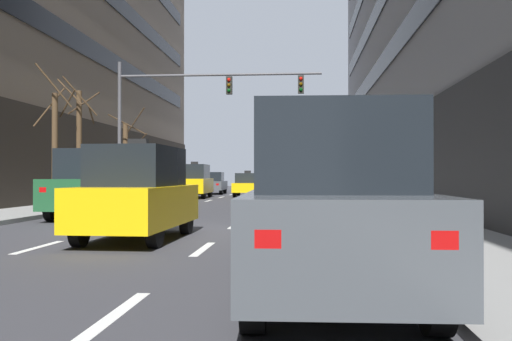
{
  "coord_description": "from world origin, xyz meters",
  "views": [
    {
      "loc": [
        3.51,
        -13.51,
        1.41
      ],
      "look_at": [
        0.89,
        18.42,
        1.69
      ],
      "focal_mm": 38.96,
      "sensor_mm": 36.0,
      "label": 1
    }
  ],
  "objects_px": {
    "taxi_driving_1": "(194,181)",
    "street_tree_1": "(126,158)",
    "street_tree_2": "(55,145)",
    "taxi_driving_4": "(151,189)",
    "traffic_signal_0": "(188,103)",
    "car_driving_0": "(95,184)",
    "street_tree_0": "(79,143)",
    "car_driving_2": "(212,183)",
    "taxi_driving_3": "(248,185)",
    "car_parked_0": "(331,206)",
    "taxi_driving_5": "(138,193)"
  },
  "relations": [
    {
      "from": "taxi_driving_5",
      "to": "car_parked_0",
      "type": "distance_m",
      "value": 6.78
    },
    {
      "from": "car_driving_2",
      "to": "street_tree_0",
      "type": "distance_m",
      "value": 18.39
    },
    {
      "from": "car_driving_2",
      "to": "taxi_driving_3",
      "type": "xyz_separation_m",
      "value": [
        3.13,
        -4.64,
        -0.05
      ]
    },
    {
      "from": "street_tree_2",
      "to": "street_tree_1",
      "type": "bearing_deg",
      "value": 89.77
    },
    {
      "from": "street_tree_1",
      "to": "taxi_driving_4",
      "type": "bearing_deg",
      "value": -62.55
    },
    {
      "from": "traffic_signal_0",
      "to": "car_driving_2",
      "type": "bearing_deg",
      "value": 94.77
    },
    {
      "from": "street_tree_1",
      "to": "street_tree_2",
      "type": "height_order",
      "value": "street_tree_2"
    },
    {
      "from": "taxi_driving_1",
      "to": "street_tree_0",
      "type": "bearing_deg",
      "value": -105.13
    },
    {
      "from": "car_driving_0",
      "to": "taxi_driving_4",
      "type": "distance_m",
      "value": 6.11
    },
    {
      "from": "taxi_driving_4",
      "to": "traffic_signal_0",
      "type": "bearing_deg",
      "value": 62.35
    },
    {
      "from": "taxi_driving_1",
      "to": "street_tree_1",
      "type": "distance_m",
      "value": 5.54
    },
    {
      "from": "taxi_driving_1",
      "to": "taxi_driving_4",
      "type": "relative_size",
      "value": 0.96
    },
    {
      "from": "traffic_signal_0",
      "to": "taxi_driving_4",
      "type": "bearing_deg",
      "value": -117.65
    },
    {
      "from": "car_parked_0",
      "to": "street_tree_2",
      "type": "distance_m",
      "value": 17.8
    },
    {
      "from": "taxi_driving_4",
      "to": "street_tree_1",
      "type": "xyz_separation_m",
      "value": [
        -2.98,
        5.73,
        1.52
      ]
    },
    {
      "from": "taxi_driving_1",
      "to": "traffic_signal_0",
      "type": "height_order",
      "value": "traffic_signal_0"
    },
    {
      "from": "street_tree_2",
      "to": "taxi_driving_1",
      "type": "bearing_deg",
      "value": 77.41
    },
    {
      "from": "taxi_driving_1",
      "to": "taxi_driving_4",
      "type": "distance_m",
      "value": 10.25
    },
    {
      "from": "taxi_driving_1",
      "to": "street_tree_1",
      "type": "xyz_separation_m",
      "value": [
        -2.93,
        -4.52,
        1.31
      ]
    },
    {
      "from": "car_driving_0",
      "to": "street_tree_0",
      "type": "relative_size",
      "value": 0.86
    },
    {
      "from": "car_parked_0",
      "to": "street_tree_0",
      "type": "distance_m",
      "value": 19.8
    },
    {
      "from": "street_tree_0",
      "to": "car_driving_0",
      "type": "bearing_deg",
      "value": -62.73
    },
    {
      "from": "car_driving_0",
      "to": "taxi_driving_3",
      "type": "distance_m",
      "value": 19.13
    },
    {
      "from": "car_driving_2",
      "to": "taxi_driving_3",
      "type": "bearing_deg",
      "value": -55.95
    },
    {
      "from": "street_tree_1",
      "to": "street_tree_2",
      "type": "relative_size",
      "value": 0.91
    },
    {
      "from": "car_driving_2",
      "to": "car_parked_0",
      "type": "bearing_deg",
      "value": -78.64
    },
    {
      "from": "taxi_driving_3",
      "to": "street_tree_0",
      "type": "height_order",
      "value": "street_tree_0"
    },
    {
      "from": "traffic_signal_0",
      "to": "taxi_driving_1",
      "type": "bearing_deg",
      "value": 98.79
    },
    {
      "from": "taxi_driving_1",
      "to": "street_tree_0",
      "type": "xyz_separation_m",
      "value": [
        -2.95,
        -10.9,
        1.8
      ]
    },
    {
      "from": "traffic_signal_0",
      "to": "street_tree_2",
      "type": "height_order",
      "value": "traffic_signal_0"
    },
    {
      "from": "taxi_driving_1",
      "to": "traffic_signal_0",
      "type": "relative_size",
      "value": 0.44
    },
    {
      "from": "taxi_driving_4",
      "to": "traffic_signal_0",
      "type": "distance_m",
      "value": 4.8
    },
    {
      "from": "street_tree_2",
      "to": "taxi_driving_4",
      "type": "bearing_deg",
      "value": 44.97
    },
    {
      "from": "taxi_driving_3",
      "to": "taxi_driving_5",
      "type": "height_order",
      "value": "taxi_driving_5"
    },
    {
      "from": "taxi_driving_3",
      "to": "taxi_driving_5",
      "type": "xyz_separation_m",
      "value": [
        0.01,
        -24.88,
        0.25
      ]
    },
    {
      "from": "car_driving_2",
      "to": "street_tree_2",
      "type": "xyz_separation_m",
      "value": [
        -2.93,
        -20.4,
        1.79
      ]
    },
    {
      "from": "street_tree_2",
      "to": "car_driving_2",
      "type": "bearing_deg",
      "value": 81.82
    },
    {
      "from": "taxi_driving_5",
      "to": "car_parked_0",
      "type": "bearing_deg",
      "value": -54.9
    },
    {
      "from": "car_driving_0",
      "to": "taxi_driving_5",
      "type": "height_order",
      "value": "car_driving_0"
    },
    {
      "from": "taxi_driving_1",
      "to": "street_tree_1",
      "type": "height_order",
      "value": "street_tree_1"
    },
    {
      "from": "taxi_driving_4",
      "to": "traffic_signal_0",
      "type": "relative_size",
      "value": 0.46
    },
    {
      "from": "taxi_driving_5",
      "to": "street_tree_2",
      "type": "xyz_separation_m",
      "value": [
        -6.08,
        9.12,
        1.58
      ]
    },
    {
      "from": "taxi_driving_4",
      "to": "street_tree_2",
      "type": "distance_m",
      "value": 4.61
    },
    {
      "from": "car_parked_0",
      "to": "traffic_signal_0",
      "type": "xyz_separation_m",
      "value": [
        -5.78,
        19.93,
        3.84
      ]
    },
    {
      "from": "car_driving_2",
      "to": "taxi_driving_5",
      "type": "xyz_separation_m",
      "value": [
        3.15,
        -29.52,
        0.2
      ]
    },
    {
      "from": "car_driving_2",
      "to": "traffic_signal_0",
      "type": "bearing_deg",
      "value": -85.23
    },
    {
      "from": "taxi_driving_4",
      "to": "street_tree_1",
      "type": "distance_m",
      "value": 6.63
    },
    {
      "from": "taxi_driving_3",
      "to": "car_parked_0",
      "type": "distance_m",
      "value": 30.68
    },
    {
      "from": "taxi_driving_5",
      "to": "street_tree_2",
      "type": "relative_size",
      "value": 0.77
    },
    {
      "from": "taxi_driving_1",
      "to": "car_driving_0",
      "type": "bearing_deg",
      "value": -90.5
    }
  ]
}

